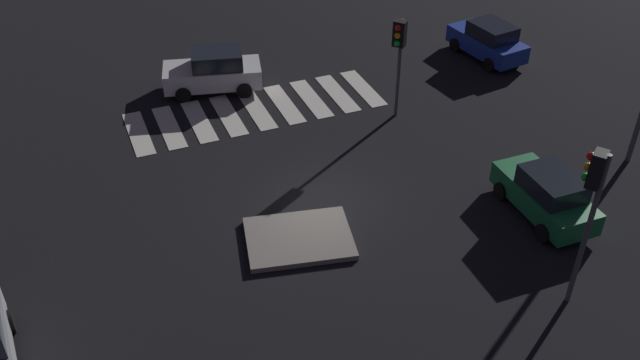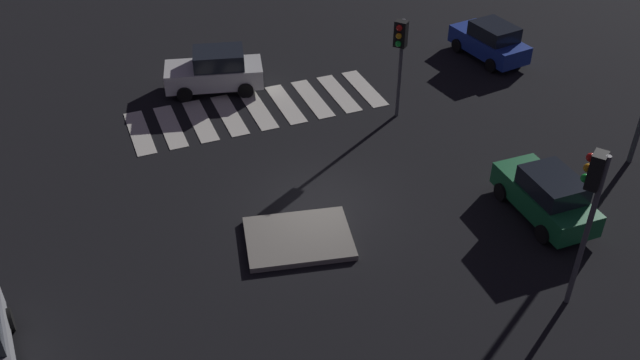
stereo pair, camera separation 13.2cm
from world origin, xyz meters
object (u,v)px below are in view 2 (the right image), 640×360
Objects in this scene: traffic_island at (299,238)px; car_white at (215,71)px; car_blue at (490,41)px; traffic_light_west at (591,194)px; car_green at (546,195)px; traffic_light_south at (400,46)px.

car_white is at bearing -91.06° from traffic_island.
car_blue is (-12.13, -8.48, 0.71)m from traffic_island.
traffic_island is 0.75× the size of traffic_light_west.
car_green is (-7.54, 1.70, 0.70)m from traffic_island.
car_white is 12.06m from car_blue.
traffic_light_west is at bearing 48.56° from traffic_light_south.
traffic_light_south is (-5.79, 4.72, 2.14)m from car_white.
car_green is at bearing 135.66° from car_white.
car_blue is 7.22m from traffic_light_south.
traffic_light_west is 10.37m from traffic_light_south.
traffic_light_south is at bearing 154.57° from car_white.
car_blue is 15.11m from traffic_light_west.
traffic_light_west is (-5.61, 15.08, 2.75)m from car_white.
traffic_light_south is at bearing 108.70° from car_blue.
car_blue is at bearing -61.09° from traffic_light_west.
traffic_light_south reaches higher than car_blue.
traffic_island is at bearing 13.67° from traffic_light_west.
car_white is (-0.19, -10.13, 0.75)m from traffic_island.
car_white reaches higher than car_green.
traffic_light_west is (1.75, 3.25, 2.81)m from car_green.
traffic_light_west is at bearing 124.19° from car_white.
traffic_island is 7.77m from car_green.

